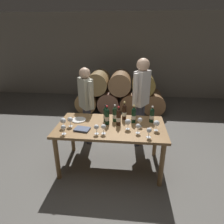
# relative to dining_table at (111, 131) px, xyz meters

# --- Properties ---
(ground_plane) EXTENTS (14.00, 14.00, 0.00)m
(ground_plane) POSITION_rel_dining_table_xyz_m (0.00, 0.00, -0.67)
(ground_plane) COLOR #66635E
(cellar_back_wall) EXTENTS (10.00, 0.24, 2.80)m
(cellar_back_wall) POSITION_rel_dining_table_xyz_m (0.00, 4.20, 0.73)
(cellar_back_wall) COLOR gray
(cellar_back_wall) RESTS_ON ground_plane
(barrel_stack) EXTENTS (2.49, 0.90, 1.15)m
(barrel_stack) POSITION_rel_dining_table_xyz_m (-0.00, 2.60, -0.13)
(barrel_stack) COLOR olive
(barrel_stack) RESTS_ON ground_plane
(dining_table) EXTENTS (1.70, 0.90, 0.76)m
(dining_table) POSITION_rel_dining_table_xyz_m (0.00, 0.00, 0.00)
(dining_table) COLOR olive
(dining_table) RESTS_ON ground_plane
(wine_bottle_0) EXTENTS (0.07, 0.07, 0.29)m
(wine_bottle_0) POSITION_rel_dining_table_xyz_m (0.05, 0.17, 0.22)
(wine_bottle_0) COLOR #19381E
(wine_bottle_0) RESTS_ON dining_table
(wine_bottle_1) EXTENTS (0.07, 0.07, 0.28)m
(wine_bottle_1) POSITION_rel_dining_table_xyz_m (0.65, 0.20, 0.21)
(wine_bottle_1) COLOR black
(wine_bottle_1) RESTS_ON dining_table
(wine_bottle_2) EXTENTS (0.07, 0.07, 0.30)m
(wine_bottle_2) POSITION_rel_dining_table_xyz_m (0.35, 0.15, 0.22)
(wine_bottle_2) COLOR black
(wine_bottle_2) RESTS_ON dining_table
(wine_bottle_3) EXTENTS (0.07, 0.07, 0.31)m
(wine_bottle_3) POSITION_rel_dining_table_xyz_m (-0.06, 0.05, 0.23)
(wine_bottle_3) COLOR black
(wine_bottle_3) RESTS_ON dining_table
(wine_bottle_4) EXTENTS (0.07, 0.07, 0.31)m
(wine_bottle_4) POSITION_rel_dining_table_xyz_m (0.20, 0.27, 0.23)
(wine_bottle_4) COLOR black
(wine_bottle_4) RESTS_ON dining_table
(wine_bottle_5) EXTENTS (0.07, 0.07, 0.29)m
(wine_bottle_5) POSITION_rel_dining_table_xyz_m (-0.10, 0.14, 0.22)
(wine_bottle_5) COLOR black
(wine_bottle_5) RESTS_ON dining_table
(wine_bottle_6) EXTENTS (0.07, 0.07, 0.32)m
(wine_bottle_6) POSITION_rel_dining_table_xyz_m (0.12, 0.03, 0.23)
(wine_bottle_6) COLOR black
(wine_bottle_6) RESTS_ON dining_table
(wine_glass_0) EXTENTS (0.09, 0.09, 0.16)m
(wine_glass_0) POSITION_rel_dining_table_xyz_m (0.69, -0.10, 0.21)
(wine_glass_0) COLOR white
(wine_glass_0) RESTS_ON dining_table
(wine_glass_1) EXTENTS (0.08, 0.08, 0.16)m
(wine_glass_1) POSITION_rel_dining_table_xyz_m (-0.62, -0.09, 0.20)
(wine_glass_1) COLOR white
(wine_glass_1) RESTS_ON dining_table
(wine_glass_2) EXTENTS (0.07, 0.07, 0.15)m
(wine_glass_2) POSITION_rel_dining_table_xyz_m (-0.07, -0.27, 0.20)
(wine_glass_2) COLOR white
(wine_glass_2) RESTS_ON dining_table
(wine_glass_3) EXTENTS (0.07, 0.07, 0.14)m
(wine_glass_3) POSITION_rel_dining_table_xyz_m (-0.64, -0.34, 0.19)
(wine_glass_3) COLOR white
(wine_glass_3) RESTS_ON dining_table
(wine_glass_4) EXTENTS (0.07, 0.07, 0.15)m
(wine_glass_4) POSITION_rel_dining_table_xyz_m (-0.17, -0.29, 0.19)
(wine_glass_4) COLOR white
(wine_glass_4) RESTS_ON dining_table
(wine_glass_5) EXTENTS (0.07, 0.07, 0.15)m
(wine_glass_5) POSITION_rel_dining_table_xyz_m (0.56, -0.31, 0.20)
(wine_glass_5) COLOR white
(wine_glass_5) RESTS_ON dining_table
(wine_glass_6) EXTENTS (0.07, 0.07, 0.15)m
(wine_glass_6) POSITION_rel_dining_table_xyz_m (0.45, 0.02, 0.20)
(wine_glass_6) COLOR white
(wine_glass_6) RESTS_ON dining_table
(wine_glass_7) EXTENTS (0.07, 0.07, 0.15)m
(wine_glass_7) POSITION_rel_dining_table_xyz_m (0.42, -0.20, 0.20)
(wine_glass_7) COLOR white
(wine_glass_7) RESTS_ON dining_table
(wine_glass_8) EXTENTS (0.09, 0.09, 0.16)m
(wine_glass_8) POSITION_rel_dining_table_xyz_m (-0.71, -0.14, 0.20)
(wine_glass_8) COLOR white
(wine_glass_8) RESTS_ON dining_table
(wine_glass_9) EXTENTS (0.09, 0.09, 0.16)m
(wine_glass_9) POSITION_rel_dining_table_xyz_m (0.27, -0.09, 0.21)
(wine_glass_9) COLOR white
(wine_glass_9) RESTS_ON dining_table
(tasting_notebook) EXTENTS (0.24, 0.19, 0.03)m
(tasting_notebook) POSITION_rel_dining_table_xyz_m (-0.41, -0.19, 0.11)
(tasting_notebook) COLOR #4C5670
(tasting_notebook) RESTS_ON dining_table
(serving_plate) EXTENTS (0.24, 0.24, 0.01)m
(serving_plate) POSITION_rel_dining_table_xyz_m (-0.55, 0.15, 0.10)
(serving_plate) COLOR white
(serving_plate) RESTS_ON dining_table
(sommelier_presenting) EXTENTS (0.33, 0.43, 1.72)m
(sommelier_presenting) POSITION_rel_dining_table_xyz_m (0.49, 0.75, 0.37)
(sommelier_presenting) COLOR #383842
(sommelier_presenting) RESTS_ON ground_plane
(taster_seated_left) EXTENTS (0.34, 0.41, 1.54)m
(taster_seated_left) POSITION_rel_dining_table_xyz_m (-0.55, 0.72, 0.25)
(taster_seated_left) COLOR #383842
(taster_seated_left) RESTS_ON ground_plane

